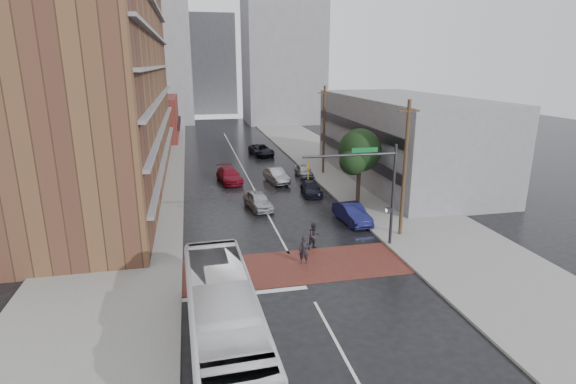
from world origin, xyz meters
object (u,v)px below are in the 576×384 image
pedestrian_b (314,236)px  car_travel_b (276,176)px  pedestrian_a (304,250)px  car_travel_c (229,175)px  car_parked_near (352,214)px  suv_travel (261,150)px  car_travel_a (258,201)px  car_parked_far (304,171)px  transit_bus (223,322)px  car_parked_mid (311,188)px

pedestrian_b → car_travel_b: pedestrian_b is taller
pedestrian_b → pedestrian_a: bearing=-138.2°
car_travel_c → car_parked_near: same height
suv_travel → car_travel_a: bearing=-108.9°
pedestrian_a → car_parked_far: size_ratio=0.49×
car_travel_a → car_parked_near: bearing=-46.7°
transit_bus → car_travel_b: 29.84m
car_travel_b → car_travel_c: (-4.94, 1.24, 0.01)m
suv_travel → pedestrian_b: bearing=-102.0°
car_travel_c → pedestrian_a: bearing=-90.2°
pedestrian_b → car_parked_far: pedestrian_b is taller
transit_bus → car_parked_near: 18.92m
pedestrian_a → car_parked_mid: size_ratio=0.44×
transit_bus → car_travel_b: size_ratio=2.67×
car_travel_c → car_parked_near: bearing=-68.1°
suv_travel → car_travel_c: bearing=-121.7°
car_parked_near → suv_travel: bearing=90.3°
pedestrian_a → suv_travel: size_ratio=0.35×
car_parked_far → pedestrian_a: bearing=-104.9°
suv_travel → car_parked_near: 28.80m
car_parked_near → car_travel_a: bearing=137.6°
car_parked_mid → car_parked_far: (1.10, 7.27, 0.04)m
car_parked_far → car_travel_b: bearing=-150.3°
car_parked_near → car_parked_mid: (-1.10, 8.52, -0.15)m
pedestrian_b → car_travel_a: bearing=85.8°
pedestrian_a → car_parked_near: (5.67, 6.67, -0.18)m
transit_bus → car_parked_mid: bearing=64.7°
transit_bus → pedestrian_b: transit_bus is taller
car_travel_a → transit_bus: bearing=-112.3°
transit_bus → pedestrian_a: bearing=54.0°
pedestrian_a → car_travel_a: 11.89m
car_travel_a → car_parked_far: car_travel_a is taller
pedestrian_b → car_parked_near: size_ratio=0.40×
car_travel_b → car_parked_near: car_parked_near is taller
transit_bus → pedestrian_b: 12.71m
car_travel_a → car_parked_near: size_ratio=0.95×
suv_travel → car_parked_near: car_parked_near is taller
transit_bus → pedestrian_b: (6.99, 10.59, -0.77)m
transit_bus → car_travel_c: transit_bus is taller
transit_bus → car_parked_far: size_ratio=3.19×
car_travel_a → car_parked_far: 12.64m
car_travel_b → car_parked_far: bearing=21.2°
car_travel_b → car_parked_mid: size_ratio=1.08×
suv_travel → pedestrian_a: bearing=-103.8°
car_parked_far → car_travel_a: bearing=-123.5°
car_parked_near → car_travel_b: bearing=99.2°
pedestrian_a → car_travel_a: bearing=116.1°
pedestrian_b → car_parked_mid: (3.31, 13.00, -0.32)m
pedestrian_a → car_parked_far: 23.16m
car_travel_a → car_travel_c: 9.92m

